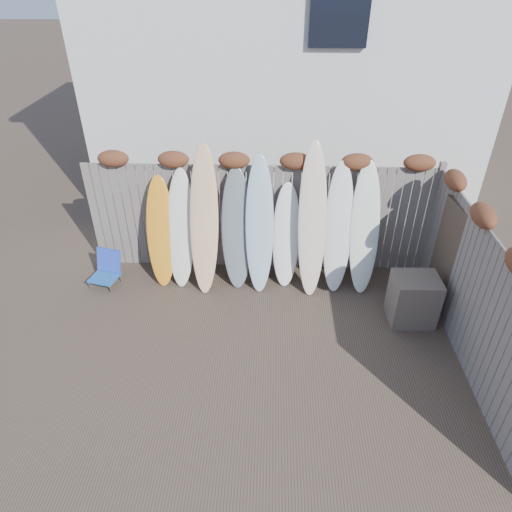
{
  "coord_description": "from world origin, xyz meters",
  "views": [
    {
      "loc": [
        0.22,
        -4.68,
        4.92
      ],
      "look_at": [
        0.0,
        1.2,
        1.0
      ],
      "focal_mm": 32.0,
      "sensor_mm": 36.0,
      "label": 1
    }
  ],
  "objects_px": {
    "beach_chair": "(107,269)",
    "lattice_panel": "(452,267)",
    "surfboard_0": "(161,232)",
    "wooden_crate": "(413,299)"
  },
  "relations": [
    {
      "from": "beach_chair",
      "to": "lattice_panel",
      "type": "bearing_deg",
      "value": -6.45
    },
    {
      "from": "surfboard_0",
      "to": "wooden_crate",
      "type": "bearing_deg",
      "value": -16.34
    },
    {
      "from": "lattice_panel",
      "to": "beach_chair",
      "type": "bearing_deg",
      "value": 167.55
    },
    {
      "from": "lattice_panel",
      "to": "surfboard_0",
      "type": "distance_m",
      "value": 4.74
    },
    {
      "from": "lattice_panel",
      "to": "surfboard_0",
      "type": "bearing_deg",
      "value": 163.75
    },
    {
      "from": "wooden_crate",
      "to": "lattice_panel",
      "type": "relative_size",
      "value": 0.43
    },
    {
      "from": "beach_chair",
      "to": "lattice_panel",
      "type": "height_order",
      "value": "lattice_panel"
    },
    {
      "from": "beach_chair",
      "to": "wooden_crate",
      "type": "relative_size",
      "value": 0.76
    },
    {
      "from": "beach_chair",
      "to": "wooden_crate",
      "type": "bearing_deg",
      "value": -8.85
    },
    {
      "from": "wooden_crate",
      "to": "surfboard_0",
      "type": "distance_m",
      "value": 4.29
    }
  ]
}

